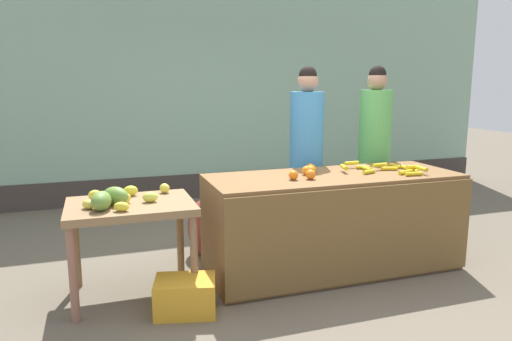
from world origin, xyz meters
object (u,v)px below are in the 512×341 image
(vendor_woman_blue_shirt, at_px, (306,157))
(produce_crate, at_px, (185,296))
(vendor_woman_green_shirt, at_px, (374,152))
(produce_sack, at_px, (204,228))

(vendor_woman_blue_shirt, distance_m, produce_crate, 1.99)
(vendor_woman_blue_shirt, xyz_separation_m, produce_crate, (-1.46, -1.09, -0.80))
(vendor_woman_green_shirt, bearing_deg, produce_sack, 179.59)
(vendor_woman_blue_shirt, bearing_deg, vendor_woman_green_shirt, 1.66)
(vendor_woman_blue_shirt, height_order, produce_sack, vendor_woman_blue_shirt)
(vendor_woman_blue_shirt, bearing_deg, produce_crate, -143.20)
(vendor_woman_blue_shirt, height_order, produce_crate, vendor_woman_blue_shirt)
(vendor_woman_blue_shirt, xyz_separation_m, vendor_woman_green_shirt, (0.81, 0.02, 0.01))
(produce_crate, height_order, produce_sack, produce_sack)
(vendor_woman_green_shirt, relative_size, produce_crate, 4.21)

